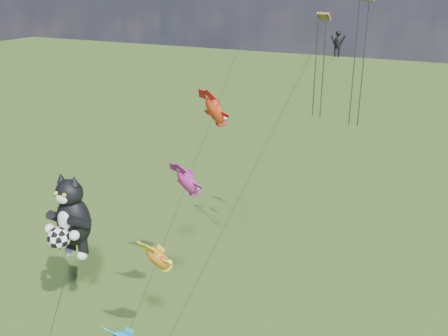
% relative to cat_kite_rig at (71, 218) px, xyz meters
% --- Properties ---
extents(cat_kite_rig, '(2.98, 4.37, 11.80)m').
position_rel_cat_kite_rig_xyz_m(cat_kite_rig, '(0.00, 0.00, 0.00)').
color(cat_kite_rig, brown).
rests_on(cat_kite_rig, ground).
extents(fish_windsock_rig, '(2.17, 15.88, 19.53)m').
position_rel_cat_kite_rig_xyz_m(fish_windsock_rig, '(8.90, -1.05, 2.26)').
color(fish_windsock_rig, brown).
rests_on(fish_windsock_rig, ground).
extents(parafoil_rig, '(9.15, 15.52, 26.62)m').
position_rel_cat_kite_rig_xyz_m(parafoil_rig, '(14.44, 11.15, 10.72)').
color(parafoil_rig, brown).
rests_on(parafoil_rig, ground).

